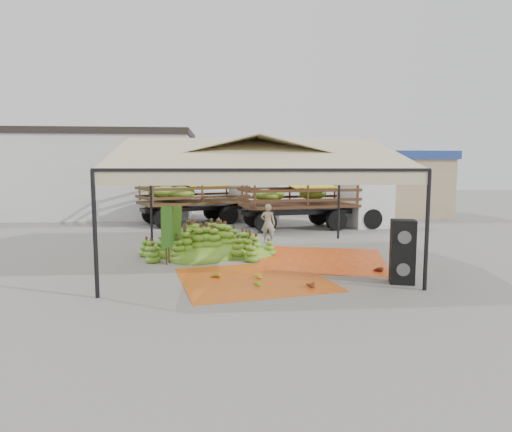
{
  "coord_description": "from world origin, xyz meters",
  "views": [
    {
      "loc": [
        -1.06,
        -14.08,
        3.02
      ],
      "look_at": [
        0.2,
        1.5,
        1.3
      ],
      "focal_mm": 30.0,
      "sensor_mm": 36.0,
      "label": 1
    }
  ],
  "objects": [
    {
      "name": "hand_red_a",
      "position": [
        1.13,
        -3.51,
        0.1
      ],
      "size": [
        0.58,
        0.56,
        0.21
      ],
      "primitive_type": "ellipsoid",
      "rotation": [
        0.0,
        0.0,
        -0.54
      ],
      "color": "#5E3215",
      "rests_on": "ground"
    },
    {
      "name": "banana_leaves",
      "position": [
        -2.59,
        -0.26,
        0.0
      ],
      "size": [
        0.96,
        1.36,
        3.7
      ],
      "primitive_type": null,
      "color": "#346C1C",
      "rests_on": "ground"
    },
    {
      "name": "speaker_stack",
      "position": [
        3.7,
        -3.31,
        0.85
      ],
      "size": [
        0.74,
        0.69,
        1.7
      ],
      "rotation": [
        0.0,
        0.0,
        -0.28
      ],
      "color": "black",
      "rests_on": "ground"
    },
    {
      "name": "hand_yellow_a",
      "position": [
        -0.14,
        -2.49,
        0.11
      ],
      "size": [
        0.6,
        0.55,
        0.22
      ],
      "primitive_type": "ellipsoid",
      "rotation": [
        0.0,
        0.0,
        -0.38
      ],
      "color": "#AE8C22",
      "rests_on": "ground"
    },
    {
      "name": "hand_yellow_b",
      "position": [
        -1.28,
        -2.44,
        0.1
      ],
      "size": [
        0.59,
        0.59,
        0.21
      ],
      "primitive_type": "ellipsoid",
      "rotation": [
        0.0,
        0.0,
        0.77
      ],
      "color": "#BA8725",
      "rests_on": "ground"
    },
    {
      "name": "hand_red_b",
      "position": [
        3.47,
        -2.13,
        0.11
      ],
      "size": [
        0.57,
        0.52,
        0.21
      ],
      "primitive_type": "ellipsoid",
      "rotation": [
        0.0,
        0.0,
        0.37
      ],
      "color": "#5A1914",
      "rests_on": "ground"
    },
    {
      "name": "hanging_bunches",
      "position": [
        2.22,
        -0.11,
        2.62
      ],
      "size": [
        4.74,
        0.24,
        0.2
      ],
      "color": "#5A851B",
      "rests_on": "ground"
    },
    {
      "name": "canopy_tent",
      "position": [
        0.0,
        0.0,
        3.3
      ],
      "size": [
        8.1,
        8.1,
        4.0
      ],
      "color": "black",
      "rests_on": "ground"
    },
    {
      "name": "vendor",
      "position": [
        0.82,
        3.11,
        0.81
      ],
      "size": [
        0.65,
        0.49,
        1.62
      ],
      "primitive_type": "imported",
      "rotation": [
        0.0,
        0.0,
        2.95
      ],
      "color": "gray",
      "rests_on": "ground"
    },
    {
      "name": "tarp_left",
      "position": [
        -0.2,
        -2.6,
        0.01
      ],
      "size": [
        4.57,
        4.43,
        0.01
      ],
      "primitive_type": "cube",
      "rotation": [
        0.0,
        0.0,
        0.21
      ],
      "color": "#CF5913",
      "rests_on": "ground"
    },
    {
      "name": "ground",
      "position": [
        0.0,
        0.0,
        0.0
      ],
      "size": [
        90.0,
        90.0,
        0.0
      ],
      "primitive_type": "plane",
      "color": "slate",
      "rests_on": "ground"
    },
    {
      "name": "banana_heap",
      "position": [
        -1.53,
        1.01,
        0.53
      ],
      "size": [
        5.82,
        5.17,
        1.07
      ],
      "primitive_type": "ellipsoid",
      "rotation": [
        0.0,
        0.0,
        -0.25
      ],
      "color": "#4C861B",
      "rests_on": "ground"
    },
    {
      "name": "building_tan",
      "position": [
        10.0,
        13.0,
        2.07
      ],
      "size": [
        6.3,
        5.3,
        4.1
      ],
      "color": "tan",
      "rests_on": "ground"
    },
    {
      "name": "hand_green",
      "position": [
        -0.19,
        -3.22,
        0.09
      ],
      "size": [
        0.5,
        0.48,
        0.18
      ],
      "primitive_type": "ellipsoid",
      "rotation": [
        0.0,
        0.0,
        -0.64
      ],
      "color": "#44861B",
      "rests_on": "ground"
    },
    {
      "name": "tarp_right",
      "position": [
        2.28,
        -0.2,
        0.01
      ],
      "size": [
        5.0,
        5.14,
        0.01
      ],
      "primitive_type": "cube",
      "rotation": [
        0.0,
        0.0,
        -0.26
      ],
      "color": "orange",
      "rests_on": "ground"
    },
    {
      "name": "truck_right",
      "position": [
        4.08,
        7.52,
        1.61
      ],
      "size": [
        7.97,
        3.91,
        2.62
      ],
      "rotation": [
        0.0,
        0.0,
        0.18
      ],
      "color": "#452617",
      "rests_on": "ground"
    },
    {
      "name": "building_white",
      "position": [
        -10.0,
        14.0,
        2.71
      ],
      "size": [
        14.3,
        6.3,
        5.4
      ],
      "color": "silver",
      "rests_on": "ground"
    },
    {
      "name": "truck_left",
      "position": [
        -1.43,
        10.24,
        1.62
      ],
      "size": [
        8.05,
        5.53,
        2.63
      ],
      "rotation": [
        0.0,
        0.0,
        0.43
      ],
      "color": "#492C18",
      "rests_on": "ground"
    }
  ]
}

